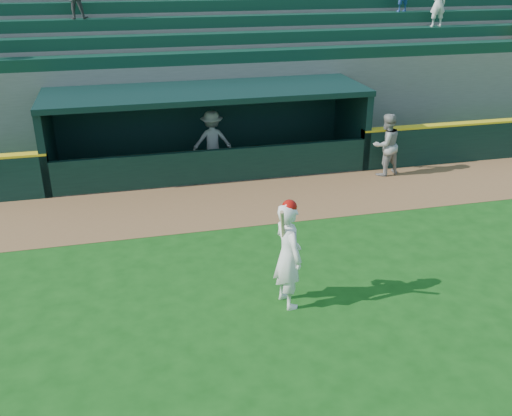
% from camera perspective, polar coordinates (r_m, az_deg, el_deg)
% --- Properties ---
extents(ground, '(120.00, 120.00, 0.00)m').
position_cam_1_polar(ground, '(10.87, 2.02, -9.62)').
color(ground, '#144A12').
rests_on(ground, ground).
extents(warning_track, '(40.00, 3.00, 0.01)m').
position_cam_1_polar(warning_track, '(15.09, -2.95, 0.43)').
color(warning_track, brown).
rests_on(warning_track, ground).
extents(dugout_player_front, '(1.05, 0.91, 1.85)m').
position_cam_1_polar(dugout_player_front, '(17.27, 12.87, 6.19)').
color(dugout_player_front, '#9A9A95').
rests_on(dugout_player_front, ground).
extents(dugout_player_inside, '(1.20, 0.73, 1.81)m').
position_cam_1_polar(dugout_player_inside, '(17.40, -4.40, 6.76)').
color(dugout_player_inside, '#A7A7A2').
rests_on(dugout_player_inside, ground).
extents(dugout, '(9.40, 2.80, 2.46)m').
position_cam_1_polar(dugout, '(17.54, -4.99, 8.43)').
color(dugout, slate).
rests_on(dugout, ground).
extents(stands, '(34.50, 6.28, 7.49)m').
position_cam_1_polar(stands, '(21.73, -7.12, 14.16)').
color(stands, slate).
rests_on(stands, ground).
extents(batter_at_plate, '(0.63, 0.88, 2.13)m').
position_cam_1_polar(batter_at_plate, '(10.39, 3.24, -4.60)').
color(batter_at_plate, white).
rests_on(batter_at_plate, ground).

